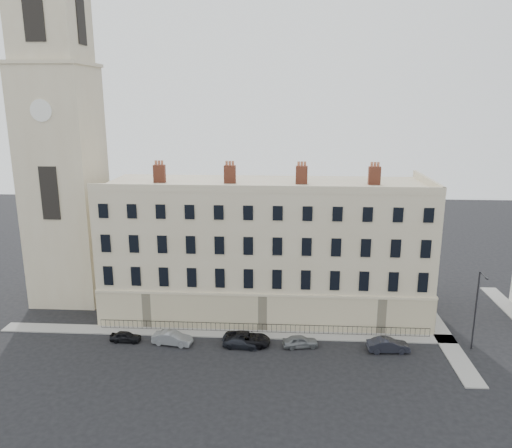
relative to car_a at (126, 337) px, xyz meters
The scene contains 13 objects.
ground 20.09m from the car_a, ahead, with size 160.00×160.00×0.00m, color black.
terrace 18.16m from the car_a, 33.77° to the left, with size 36.22×12.22×17.00m.
church_tower 23.65m from the car_a, 131.63° to the left, with size 8.00×8.13×44.00m.
pavement_terrace 10.20m from the car_a, 13.38° to the left, with size 48.00×2.00×0.12m, color gray.
pavement_east_return 33.35m from the car_a, ahead, with size 2.00×24.00×0.12m, color gray.
railings 14.18m from the car_a, 11.22° to the left, with size 35.00×0.04×0.96m.
car_a is the anchor object (origin of this frame).
car_b 4.93m from the car_a, ahead, with size 1.42×4.06×1.34m, color gray.
car_c 11.93m from the car_a, ahead, with size 1.48×3.64×1.06m, color black.
car_d 12.50m from the car_a, ahead, with size 2.18×4.74×1.32m, color black.
car_e 17.87m from the car_a, ahead, with size 1.44×3.57×1.22m, color slate.
car_f 26.49m from the car_a, ahead, with size 1.44×4.12×1.36m, color black.
streetlamp 35.15m from the car_a, ahead, with size 0.28×1.77×8.17m.
Camera 1 is at (-3.69, -43.17, 24.32)m, focal length 35.00 mm.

